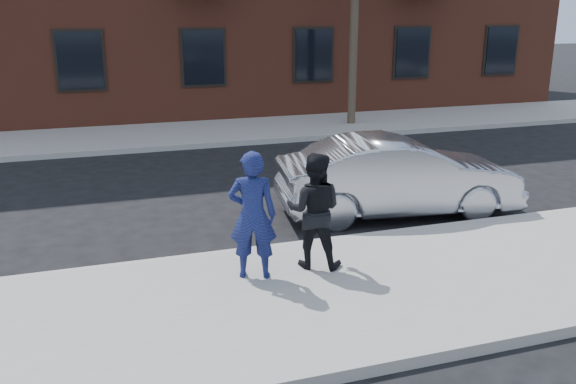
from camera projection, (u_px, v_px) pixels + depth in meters
name	position (u px, v px, depth m)	size (l,w,h in m)	color
ground	(376.00, 286.00, 8.51)	(100.00, 100.00, 0.00)	black
near_sidewalk	(384.00, 288.00, 8.26)	(50.00, 3.50, 0.15)	gray
near_curb	(334.00, 242.00, 9.90)	(50.00, 0.10, 0.15)	#999691
far_sidewalk	(213.00, 132.00, 18.72)	(50.00, 3.50, 0.15)	gray
far_curb	(226.00, 144.00, 17.08)	(50.00, 0.10, 0.15)	#999691
silver_sedan	(398.00, 176.00, 11.28)	(1.55, 4.44, 1.46)	#999BA3
man_hoodie	(252.00, 215.00, 8.21)	(0.75, 0.61, 1.78)	navy
man_peacoat	(314.00, 211.00, 8.58)	(1.01, 0.93, 1.67)	black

